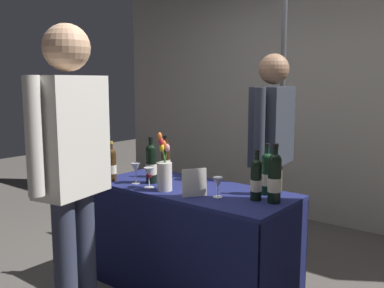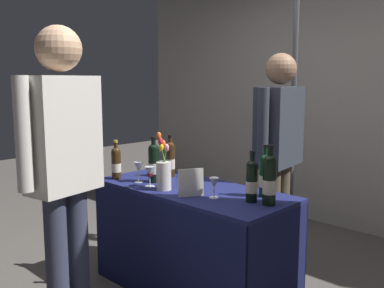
{
  "view_description": "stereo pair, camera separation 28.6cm",
  "coord_description": "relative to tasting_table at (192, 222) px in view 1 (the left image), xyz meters",
  "views": [
    {
      "loc": [
        1.76,
        -2.22,
        1.47
      ],
      "look_at": [
        0.0,
        0.0,
        1.05
      ],
      "focal_mm": 40.13,
      "sensor_mm": 36.0,
      "label": 1
    },
    {
      "loc": [
        1.97,
        -2.03,
        1.47
      ],
      "look_at": [
        0.0,
        0.0,
        1.05
      ],
      "focal_mm": 40.13,
      "sensor_mm": 36.0,
      "label": 2
    }
  ],
  "objects": [
    {
      "name": "back_partition",
      "position": [
        0.0,
        2.06,
        0.81
      ],
      "size": [
        5.22,
        0.12,
        2.62
      ],
      "primitive_type": "cube",
      "color": "#9E998E",
      "rests_on": "ground_plane"
    },
    {
      "name": "display_bottle_0",
      "position": [
        0.49,
        0.01,
        0.38
      ],
      "size": [
        0.07,
        0.07,
        0.31
      ],
      "color": "black",
      "rests_on": "tasting_table"
    },
    {
      "name": "wine_glass_mid",
      "position": [
        -0.39,
        -0.15,
        0.35
      ],
      "size": [
        0.07,
        0.07,
        0.15
      ],
      "color": "silver",
      "rests_on": "tasting_table"
    },
    {
      "name": "brochure_stand",
      "position": [
        0.15,
        -0.16,
        0.33
      ],
      "size": [
        0.1,
        0.15,
        0.18
      ],
      "primitive_type": "cube",
      "rotation": [
        0.06,
        0.0,
        4.16
      ],
      "color": "silver",
      "rests_on": "tasting_table"
    },
    {
      "name": "booth_signpost",
      "position": [
        0.09,
        1.12,
        0.91
      ],
      "size": [
        0.49,
        0.04,
        2.37
      ],
      "color": "#47474C",
      "rests_on": "ground_plane"
    },
    {
      "name": "wine_glass_near_vendor",
      "position": [
        0.27,
        -0.08,
        0.33
      ],
      "size": [
        0.06,
        0.06,
        0.13
      ],
      "color": "silver",
      "rests_on": "tasting_table"
    },
    {
      "name": "flower_vase",
      "position": [
        -0.1,
        -0.17,
        0.37
      ],
      "size": [
        0.1,
        0.1,
        0.39
      ],
      "color": "silver",
      "rests_on": "tasting_table"
    },
    {
      "name": "display_bottle_2",
      "position": [
        -0.59,
        -0.2,
        0.37
      ],
      "size": [
        0.07,
        0.07,
        0.29
      ],
      "color": "#38230F",
      "rests_on": "tasting_table"
    },
    {
      "name": "featured_wine_bottle",
      "position": [
        0.48,
        0.16,
        0.38
      ],
      "size": [
        0.07,
        0.07,
        0.33
      ],
      "color": "black",
      "rests_on": "tasting_table"
    },
    {
      "name": "display_bottle_1",
      "position": [
        -0.31,
        -0.07,
        0.39
      ],
      "size": [
        0.08,
        0.08,
        0.33
      ],
      "color": "black",
      "rests_on": "tasting_table"
    },
    {
      "name": "taster_foreground_right",
      "position": [
        -0.1,
        -0.89,
        0.55
      ],
      "size": [
        0.28,
        0.54,
        1.75
      ],
      "rotation": [
        0.0,
        0.0,
        1.76
      ],
      "color": "#2D3347",
      "rests_on": "ground_plane"
    },
    {
      "name": "display_bottle_3",
      "position": [
        -0.36,
        0.13,
        0.38
      ],
      "size": [
        0.07,
        0.07,
        0.32
      ],
      "color": "#38230F",
      "rests_on": "tasting_table"
    },
    {
      "name": "wine_glass_near_taster",
      "position": [
        -0.23,
        -0.18,
        0.34
      ],
      "size": [
        0.07,
        0.07,
        0.14
      ],
      "color": "silver",
      "rests_on": "tasting_table"
    },
    {
      "name": "vendor_presenter",
      "position": [
        0.22,
        0.71,
        0.5
      ],
      "size": [
        0.27,
        0.62,
        1.67
      ],
      "rotation": [
        0.0,
        0.0,
        -1.42
      ],
      "color": "#4C4233",
      "rests_on": "ground_plane"
    },
    {
      "name": "tasting_table",
      "position": [
        0.0,
        0.0,
        0.0
      ],
      "size": [
        1.41,
        0.61,
        0.75
      ],
      "color": "#191E51",
      "rests_on": "ground_plane"
    },
    {
      "name": "display_bottle_4",
      "position": [
        0.6,
        0.02,
        0.4
      ],
      "size": [
        0.08,
        0.08,
        0.35
      ],
      "color": "black",
      "rests_on": "tasting_table"
    }
  ]
}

